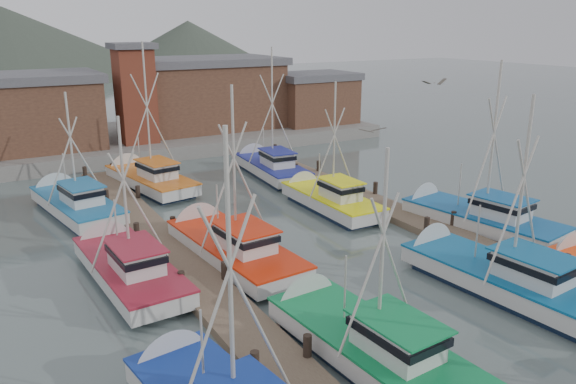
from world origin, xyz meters
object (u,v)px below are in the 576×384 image
boat_4 (363,341)px  boat_12 (147,178)px  lookout_tower (135,93)px  boat_8 (229,246)px

boat_4 → boat_12: (-0.31, 24.96, 0.01)m
lookout_tower → boat_4: 35.94m
boat_8 → boat_12: bearing=84.9°
lookout_tower → boat_4: lookout_tower is taller
boat_4 → boat_8: size_ratio=0.96×
lookout_tower → boat_4: bearing=-93.3°
boat_4 → boat_12: bearing=86.5°
boat_12 → lookout_tower: bearing=67.3°
lookout_tower → boat_4: (-2.07, -35.55, -4.87)m
boat_4 → boat_8: bearing=88.4°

